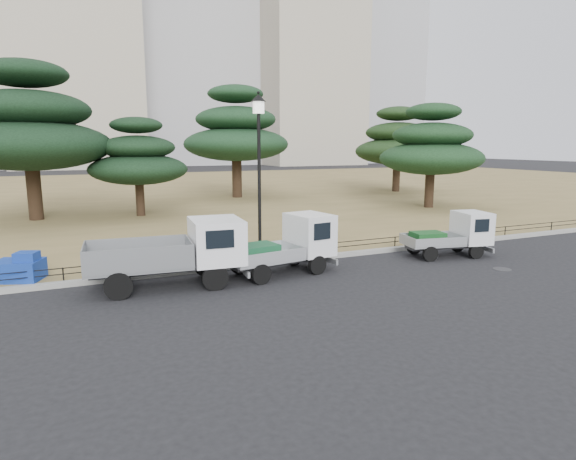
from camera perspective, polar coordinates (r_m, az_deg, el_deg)
name	(u,v)px	position (r m, az deg, el deg)	size (l,w,h in m)	color
ground	(315,282)	(14.81, 3.18, -6.20)	(220.00, 220.00, 0.00)	black
lawn	(155,192)	(43.91, -15.45, 4.39)	(120.00, 56.00, 0.15)	olive
curb	(281,261)	(17.06, -0.82, -3.72)	(120.00, 0.25, 0.16)	gray
truck_large	(176,250)	(14.53, -13.09, -2.34)	(4.61, 2.12, 1.95)	black
truck_kei_front	(288,245)	(15.64, -0.06, -1.77)	(3.74, 2.02, 1.88)	black
truck_kei_rear	(453,234)	(19.07, 18.93, -0.50)	(3.35, 1.90, 1.66)	black
street_lamp	(259,150)	(16.59, -3.46, 9.47)	(0.51, 0.51, 5.66)	black
pipe_fence	(279,250)	(17.11, -1.02, -2.44)	(38.00, 0.04, 0.40)	black
tarp_pile	(19,269)	(16.47, -29.23, -4.05)	(1.55, 1.36, 0.86)	#1539A5
manhole	(502,269)	(17.82, 24.04, -4.26)	(0.60, 0.60, 0.01)	#2D2D30
pine_west_near	(29,129)	(29.10, -28.39, 10.46)	(8.31, 8.31, 8.31)	black
pine_center_left	(138,159)	(28.51, -17.35, 8.00)	(5.43, 5.43, 5.52)	black
pine_center_right	(236,133)	(37.28, -6.17, 11.35)	(7.92, 7.92, 8.40)	black
pine_east_near	(431,148)	(32.29, 16.64, 9.31)	(6.52, 6.52, 6.58)	black
pine_east_far	(398,143)	(42.83, 12.86, 10.03)	(7.16, 7.16, 7.19)	black
tower_center_left	(69,10)	(100.39, -24.49, 22.67)	(22.00, 20.00, 55.00)	#AAA08C
tower_east	(307,48)	(107.30, 2.23, 20.72)	(20.00, 18.00, 48.00)	#AAA08C
tower_far_east	(361,11)	(125.10, 8.61, 24.24)	(24.00, 20.00, 70.00)	#A0A0A5
radio_tower	(421,35)	(127.94, 15.53, 21.40)	(1.80, 1.80, 63.00)	#D83F33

